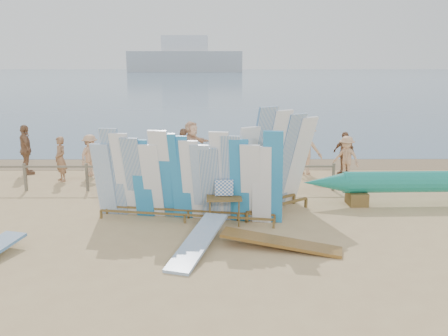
{
  "coord_description": "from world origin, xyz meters",
  "views": [
    {
      "loc": [
        2.36,
        -11.92,
        4.11
      ],
      "look_at": [
        2.44,
        2.0,
        0.98
      ],
      "focal_mm": 38.0,
      "sensor_mm": 36.0,
      "label": 1
    }
  ],
  "objects_px": {
    "beachgoer_extra_0": "(346,157)",
    "beachgoer_10": "(344,153)",
    "outrigger_canoe": "(422,183)",
    "beachgoer_9": "(306,149)",
    "beachgoer_1": "(61,159)",
    "beachgoer_extra_1": "(26,150)",
    "main_surfboard_rack": "(186,180)",
    "stroller": "(217,170)",
    "beachgoer_6": "(261,155)",
    "side_surfboard_rack": "(273,165)",
    "vendor_table": "(224,209)",
    "beachgoer_4": "(184,153)",
    "beachgoer_5": "(192,145)",
    "flat_board_b": "(199,250)",
    "flat_board_c": "(281,249)",
    "beach_chair_left": "(146,176)",
    "beach_chair_right": "(185,179)",
    "beachgoer_3": "(90,155)"
  },
  "relations": [
    {
      "from": "beach_chair_right",
      "to": "beachgoer_6",
      "type": "bearing_deg",
      "value": 20.71
    },
    {
      "from": "main_surfboard_rack",
      "to": "beachgoer_9",
      "type": "distance_m",
      "value": 6.74
    },
    {
      "from": "beachgoer_9",
      "to": "beachgoer_10",
      "type": "bearing_deg",
      "value": -163.91
    },
    {
      "from": "outrigger_canoe",
      "to": "beachgoer_9",
      "type": "distance_m",
      "value": 4.78
    },
    {
      "from": "side_surfboard_rack",
      "to": "outrigger_canoe",
      "type": "height_order",
      "value": "side_surfboard_rack"
    },
    {
      "from": "outrigger_canoe",
      "to": "beach_chair_right",
      "type": "relative_size",
      "value": 8.23
    },
    {
      "from": "main_surfboard_rack",
      "to": "beachgoer_extra_1",
      "type": "xyz_separation_m",
      "value": [
        -6.31,
        5.33,
        -0.19
      ]
    },
    {
      "from": "main_surfboard_rack",
      "to": "outrigger_canoe",
      "type": "height_order",
      "value": "main_surfboard_rack"
    },
    {
      "from": "beachgoer_3",
      "to": "beachgoer_extra_0",
      "type": "bearing_deg",
      "value": -70.1
    },
    {
      "from": "outrigger_canoe",
      "to": "beach_chair_left",
      "type": "xyz_separation_m",
      "value": [
        -8.5,
        2.5,
        -0.39
      ]
    },
    {
      "from": "flat_board_b",
      "to": "beachgoer_10",
      "type": "bearing_deg",
      "value": 72.22
    },
    {
      "from": "side_surfboard_rack",
      "to": "vendor_table",
      "type": "relative_size",
      "value": 2.55
    },
    {
      "from": "stroller",
      "to": "beachgoer_4",
      "type": "height_order",
      "value": "beachgoer_4"
    },
    {
      "from": "flat_board_b",
      "to": "beachgoer_4",
      "type": "distance_m",
      "value": 7.08
    },
    {
      "from": "beach_chair_right",
      "to": "beachgoer_5",
      "type": "height_order",
      "value": "beachgoer_5"
    },
    {
      "from": "beachgoer_1",
      "to": "side_surfboard_rack",
      "type": "bearing_deg",
      "value": 21.28
    },
    {
      "from": "flat_board_b",
      "to": "beach_chair_left",
      "type": "relative_size",
      "value": 3.2
    },
    {
      "from": "beach_chair_left",
      "to": "vendor_table",
      "type": "bearing_deg",
      "value": -37.53
    },
    {
      "from": "beachgoer_6",
      "to": "vendor_table",
      "type": "bearing_deg",
      "value": 160.65
    },
    {
      "from": "side_surfboard_rack",
      "to": "beachgoer_extra_1",
      "type": "distance_m",
      "value": 9.81
    },
    {
      "from": "flat_board_c",
      "to": "beach_chair_left",
      "type": "height_order",
      "value": "beach_chair_left"
    },
    {
      "from": "outrigger_canoe",
      "to": "flat_board_b",
      "type": "bearing_deg",
      "value": -153.36
    },
    {
      "from": "beachgoer_3",
      "to": "beach_chair_right",
      "type": "bearing_deg",
      "value": -90.66
    },
    {
      "from": "vendor_table",
      "to": "flat_board_b",
      "type": "height_order",
      "value": "vendor_table"
    },
    {
      "from": "flat_board_b",
      "to": "stroller",
      "type": "relative_size",
      "value": 2.55
    },
    {
      "from": "main_surfboard_rack",
      "to": "beachgoer_6",
      "type": "bearing_deg",
      "value": 71.24
    },
    {
      "from": "side_surfboard_rack",
      "to": "beachgoer_10",
      "type": "height_order",
      "value": "side_surfboard_rack"
    },
    {
      "from": "flat_board_c",
      "to": "stroller",
      "type": "bearing_deg",
      "value": 28.39
    },
    {
      "from": "beachgoer_4",
      "to": "beachgoer_5",
      "type": "height_order",
      "value": "beachgoer_5"
    },
    {
      "from": "flat_board_b",
      "to": "beachgoer_5",
      "type": "relative_size",
      "value": 1.45
    },
    {
      "from": "flat_board_c",
      "to": "beachgoer_4",
      "type": "distance_m",
      "value": 7.48
    },
    {
      "from": "main_surfboard_rack",
      "to": "flat_board_c",
      "type": "relative_size",
      "value": 1.86
    },
    {
      "from": "stroller",
      "to": "beachgoer_extra_0",
      "type": "relative_size",
      "value": 0.69
    },
    {
      "from": "beachgoer_1",
      "to": "beachgoer_extra_1",
      "type": "height_order",
      "value": "beachgoer_extra_1"
    },
    {
      "from": "beachgoer_extra_0",
      "to": "beachgoer_10",
      "type": "relative_size",
      "value": 0.96
    },
    {
      "from": "side_surfboard_rack",
      "to": "beach_chair_left",
      "type": "distance_m",
      "value": 5.3
    },
    {
      "from": "main_surfboard_rack",
      "to": "beachgoer_extra_0",
      "type": "relative_size",
      "value": 3.27
    },
    {
      "from": "stroller",
      "to": "beachgoer_extra_1",
      "type": "relative_size",
      "value": 0.57
    },
    {
      "from": "beach_chair_right",
      "to": "main_surfboard_rack",
      "type": "bearing_deg",
      "value": -78.8
    },
    {
      "from": "flat_board_b",
      "to": "flat_board_c",
      "type": "xyz_separation_m",
      "value": [
        1.84,
        0.05,
        0.0
      ]
    },
    {
      "from": "main_surfboard_rack",
      "to": "stroller",
      "type": "relative_size",
      "value": 4.73
    },
    {
      "from": "beachgoer_4",
      "to": "beachgoer_5",
      "type": "xyz_separation_m",
      "value": [
        0.2,
        1.31,
        0.05
      ]
    },
    {
      "from": "beach_chair_right",
      "to": "outrigger_canoe",
      "type": "bearing_deg",
      "value": -9.97
    },
    {
      "from": "side_surfboard_rack",
      "to": "beachgoer_1",
      "type": "relative_size",
      "value": 1.9
    },
    {
      "from": "beachgoer_extra_0",
      "to": "beachgoer_4",
      "type": "height_order",
      "value": "beachgoer_4"
    },
    {
      "from": "outrigger_canoe",
      "to": "beachgoer_6",
      "type": "xyz_separation_m",
      "value": [
        -4.5,
        2.75,
        0.28
      ]
    },
    {
      "from": "flat_board_c",
      "to": "beachgoer_6",
      "type": "height_order",
      "value": "beachgoer_6"
    },
    {
      "from": "beachgoer_10",
      "to": "beachgoer_6",
      "type": "height_order",
      "value": "beachgoer_6"
    },
    {
      "from": "beachgoer_3",
      "to": "beachgoer_10",
      "type": "xyz_separation_m",
      "value": [
        9.33,
        0.13,
        0.04
      ]
    },
    {
      "from": "beachgoer_3",
      "to": "flat_board_b",
      "type": "bearing_deg",
      "value": -126.05
    }
  ]
}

